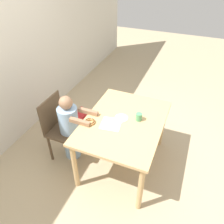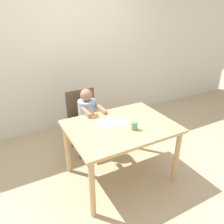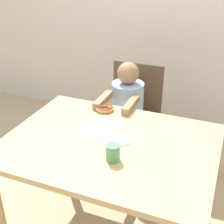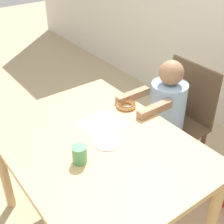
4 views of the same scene
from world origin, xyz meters
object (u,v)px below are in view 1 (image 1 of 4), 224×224
at_px(donut, 90,122).
at_px(cup, 139,117).
at_px(handbag, 81,120).
at_px(chair, 62,127).
at_px(child_figure, 70,129).

distance_m(donut, cup, 0.58).
bearing_deg(handbag, chair, -172.90).
bearing_deg(child_figure, chair, 90.00).
bearing_deg(donut, child_figure, 81.36).
bearing_deg(child_figure, handbag, 19.01).
xyz_separation_m(chair, cup, (0.22, -0.96, 0.31)).
height_order(chair, handbag, chair).
bearing_deg(handbag, cup, -108.88).
height_order(child_figure, handbag, child_figure).
xyz_separation_m(chair, child_figure, (-0.00, -0.13, 0.02)).
distance_m(chair, donut, 0.54).
bearing_deg(child_figure, donut, -98.64).
xyz_separation_m(child_figure, cup, (0.22, -0.84, 0.29)).
xyz_separation_m(donut, cup, (0.27, -0.51, 0.03)).
bearing_deg(donut, chair, 83.72).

